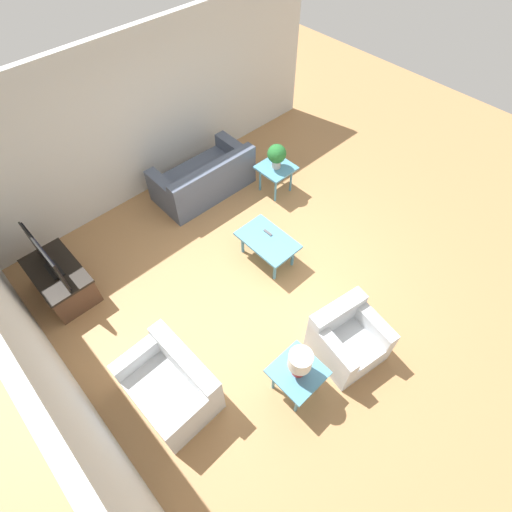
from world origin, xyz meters
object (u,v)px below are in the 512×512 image
Objects in this scene: sofa at (205,179)px; side_table_plant at (276,170)px; tv_stand_chest at (61,280)px; potted_plant at (277,155)px; coffee_table at (268,242)px; television at (46,258)px; loveseat at (172,385)px; armchair at (346,338)px; side_table_lamp at (297,374)px; table_lamp at (300,362)px.

sofa is 3.05× the size of side_table_plant.
tv_stand_chest is 3.91m from potted_plant.
coffee_table is 3.10m from television.
side_table_plant is (1.81, -3.57, 0.16)m from loveseat.
armchair is 1.61× the size of side_table_lamp.
sofa is at bearing -84.65° from tv_stand_chest.
table_lamp reaches higher than sofa.
armchair is at bearing 151.42° from potted_plant.
armchair is at bearing -95.11° from side_table_lamp.
table_lamp reaches higher than side_table_plant.
tv_stand_chest is at bearing 58.41° from coffee_table.
side_table_lamp is at bearing 138.96° from side_table_plant.
sofa is 3.76m from armchair.
television reaches higher than potted_plant.
sofa is 2.89m from tv_stand_chest.
coffee_table is (-1.88, 0.26, 0.10)m from sofa.
coffee_table is at bearing 88.82° from armchair.
loveseat is 1.24× the size of coffee_table.
loveseat is at bearing 49.56° from side_table_lamp.
armchair is at bearing -146.54° from tv_stand_chest.
sofa is 1.90m from coffee_table.
loveseat is 1.98× the size of side_table_lamp.
television reaches higher than tv_stand_chest.
table_lamp is (-3.36, -1.41, 0.53)m from tv_stand_chest.
television reaches higher than side_table_plant.
armchair is at bearing -146.49° from television.
armchair is 0.87× the size of tv_stand_chest.
side_table_plant is 1.30× the size of potted_plant.
table_lamp is at bearing 145.29° from coffee_table.
sofa is at bearing -22.13° from side_table_lamp.
side_table_lamp reaches higher than coffee_table.
tv_stand_chest is 2.41× the size of potted_plant.
potted_plant is at bearing -41.04° from table_lamp.
coffee_table is 0.86× the size of tv_stand_chest.
sofa is at bearing 90.21° from armchair.
tv_stand_chest is 2.49× the size of table_lamp.
loveseat is at bearing -173.68° from television.
loveseat is at bearing -173.79° from tv_stand_chest.
loveseat is (-2.65, 2.62, 0.01)m from sofa.
loveseat reaches higher than tv_stand_chest.
television is (3.36, 1.41, 0.34)m from side_table_lamp.
side_table_plant is 0.34m from potted_plant.
tv_stand_chest is at bearing 81.45° from side_table_plant.
television is at bearing -174.78° from loveseat.
tv_stand_chest is at bearing 133.03° from armchair.
television is 2.38× the size of table_lamp.
coffee_table is at bearing -121.59° from tv_stand_chest.
armchair is 2.15× the size of table_lamp.
sofa is at bearing 134.21° from loveseat.
armchair reaches higher than coffee_table.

